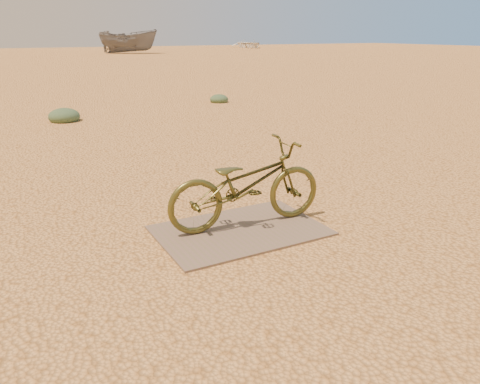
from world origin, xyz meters
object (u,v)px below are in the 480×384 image
bicycle (246,184)px  boat_mid_right (128,41)px  boat_far_right (249,44)px  plywood_board (240,230)px

bicycle → boat_mid_right: bearing=-9.9°
boat_mid_right → boat_far_right: boat_mid_right is taller
plywood_board → bicycle: bicycle is taller
plywood_board → bicycle: (0.12, 0.08, 0.43)m
bicycle → boat_far_right: bearing=-25.3°
boat_far_right → boat_mid_right: bearing=-147.9°
bicycle → boat_mid_right: boat_mid_right is taller
bicycle → boat_far_right: 55.24m
plywood_board → boat_mid_right: 41.00m
plywood_board → boat_mid_right: bearing=75.6°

